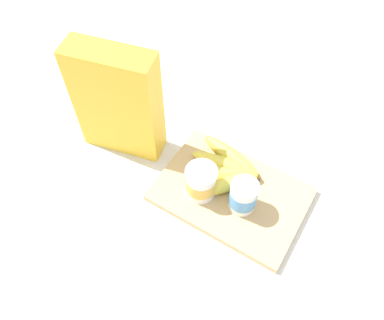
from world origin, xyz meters
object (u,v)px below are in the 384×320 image
Objects in this scene: yogurt_cup_front at (243,196)px; cereal_box at (118,103)px; banana_bunch at (226,170)px; yogurt_cup_back at (201,182)px; cutting_board at (231,194)px.

cereal_box is at bearing -3.15° from yogurt_cup_front.
yogurt_cup_back is at bearing 71.92° from banana_bunch.
banana_bunch is at bearing 174.28° from cereal_box.
cutting_board is 4.04× the size of yogurt_cup_front.
yogurt_cup_front is (-0.35, 0.02, -0.09)m from cereal_box.
cereal_box reaches higher than yogurt_cup_front.
cereal_box is 0.30m from banana_bunch.
yogurt_cup_back reaches higher than yogurt_cup_front.
cutting_board is at bearing 166.61° from cereal_box.
yogurt_cup_back is at bearing 31.74° from cutting_board.
cutting_board is 0.06m from banana_bunch.
cereal_box reaches higher than yogurt_cup_back.
yogurt_cup_front is at bearing 152.13° from cutting_board.
yogurt_cup_back is at bearing 10.81° from yogurt_cup_front.
banana_bunch is (-0.02, -0.08, -0.03)m from yogurt_cup_back.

